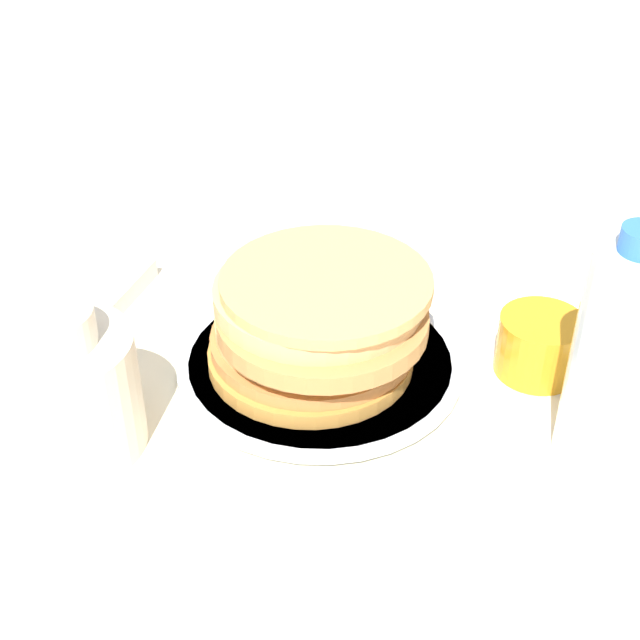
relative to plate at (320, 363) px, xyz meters
The scene contains 7 objects.
ground_plane 0.03m from the plate, 37.13° to the left, with size 4.00×4.00×0.00m, color beige.
plate is the anchor object (origin of this frame).
pancake_stack 0.05m from the plate, 162.71° to the right, with size 0.20×0.20×0.08m.
juice_glass 0.20m from the plate, 29.87° to the left, with size 0.08×0.08×0.06m.
cream_jug 0.23m from the plate, 123.79° to the right, with size 0.12×0.12×0.13m.
water_bottle_near 0.26m from the plate, ahead, with size 0.07×0.07×0.21m.
napkin 0.30m from the plate, behind, with size 0.18×0.14×0.02m.
Camera 1 is at (0.30, -0.56, 0.50)m, focal length 50.00 mm.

